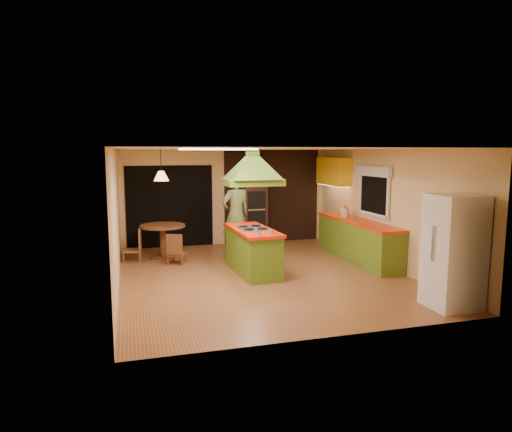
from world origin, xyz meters
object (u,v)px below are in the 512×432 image
object	(u,v)px
kitchen_island	(253,250)
canister_large	(344,212)
man	(236,216)
refrigerator	(454,252)
wall_oven	(254,210)
dining_table	(163,235)

from	to	relation	value
kitchen_island	canister_large	xyz separation A→B (m)	(2.53, 1.02, 0.57)
man	kitchen_island	bearing A→B (deg)	72.27
kitchen_island	refrigerator	size ratio (longest dim) A/B	1.03
man	refrigerator	distance (m)	4.83
canister_large	refrigerator	bearing A→B (deg)	-90.80
wall_oven	canister_large	distance (m)	2.47
refrigerator	canister_large	size ratio (longest dim) A/B	8.28
kitchen_island	refrigerator	distance (m)	3.81
dining_table	refrigerator	bearing A→B (deg)	-48.71
refrigerator	wall_oven	bearing A→B (deg)	107.07
man	dining_table	xyz separation A→B (m)	(-1.60, 0.59, -0.46)
refrigerator	canister_large	xyz separation A→B (m)	(0.05, 3.88, 0.13)
kitchen_island	wall_oven	xyz separation A→B (m)	(0.79, 2.76, 0.45)
wall_oven	man	bearing A→B (deg)	-121.10
man	wall_oven	bearing A→B (deg)	-139.06
refrigerator	canister_large	distance (m)	3.88
kitchen_island	man	world-z (taller)	man
kitchen_island	wall_oven	distance (m)	2.91
refrigerator	dining_table	bearing A→B (deg)	131.59
wall_oven	canister_large	bearing A→B (deg)	-46.94
wall_oven	canister_large	world-z (taller)	wall_oven
refrigerator	canister_large	bearing A→B (deg)	89.50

